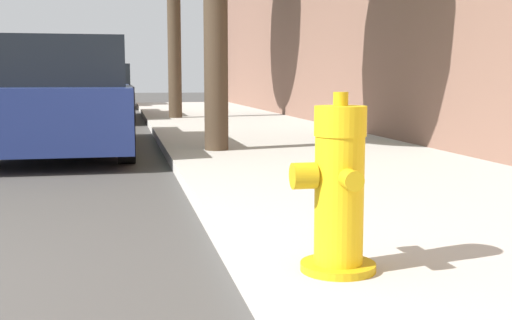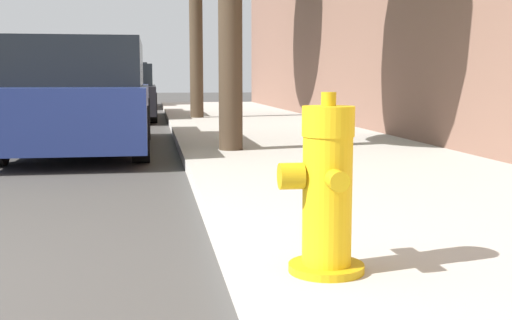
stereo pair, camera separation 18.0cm
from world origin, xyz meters
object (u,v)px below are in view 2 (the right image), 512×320
Objects in this scene: fire_hydrant at (326,192)px; parked_car_mid at (119,93)px; parked_car_near at (81,99)px; parked_car_far at (122,86)px.

parked_car_mid is at bearing 96.69° from fire_hydrant.
parked_car_far is (-0.05, 13.03, -0.00)m from parked_car_near.
fire_hydrant is 19.22m from parked_car_far.
parked_car_mid is (-1.49, 12.72, 0.15)m from fire_hydrant.
parked_car_near is at bearing -89.77° from parked_car_far.
fire_hydrant is 0.18× the size of parked_car_near.
parked_car_far is at bearing 92.03° from parked_car_mid.
fire_hydrant is 6.33m from parked_car_near.
parked_car_mid is at bearing 88.49° from parked_car_near.
fire_hydrant is at bearing -83.31° from parked_car_mid.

